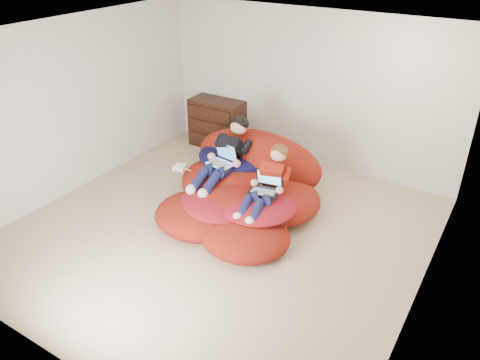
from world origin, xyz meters
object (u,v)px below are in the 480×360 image
object	(u,v)px
older_boy	(227,152)
laptop_black	(266,185)
beanbag_pile	(244,187)
dresser	(217,124)
laptop_white	(223,158)
younger_boy	(269,179)

from	to	relation	value
older_boy	laptop_black	size ratio (longest dim) A/B	3.22
beanbag_pile	laptop_black	distance (m)	0.64
older_boy	dresser	bearing A→B (deg)	129.31
dresser	beanbag_pile	size ratio (longest dim) A/B	0.39
laptop_white	older_boy	bearing A→B (deg)	90.00
laptop_black	younger_boy	bearing A→B (deg)	90.00
beanbag_pile	laptop_black	world-z (taller)	beanbag_pile
older_boy	younger_boy	distance (m)	0.89
beanbag_pile	younger_boy	distance (m)	0.65
older_boy	laptop_white	distance (m)	0.12
beanbag_pile	laptop_white	xyz separation A→B (m)	(-0.34, -0.02, 0.38)
dresser	beanbag_pile	world-z (taller)	dresser
beanbag_pile	laptop_white	bearing A→B (deg)	-176.72
older_boy	laptop_white	size ratio (longest dim) A/B	3.27
beanbag_pile	younger_boy	size ratio (longest dim) A/B	2.28
younger_boy	beanbag_pile	bearing A→B (deg)	158.37
older_boy	laptop_black	world-z (taller)	older_boy
beanbag_pile	older_boy	world-z (taller)	older_boy
dresser	laptop_black	xyz separation A→B (m)	(1.98, -1.74, 0.14)
older_boy	laptop_white	world-z (taller)	older_boy
younger_boy	laptop_white	bearing A→B (deg)	168.02
beanbag_pile	older_boy	distance (m)	0.56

